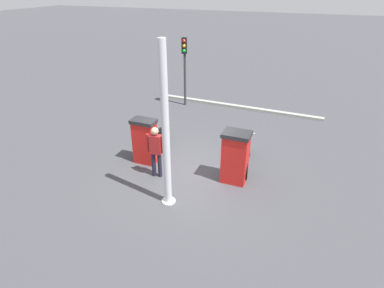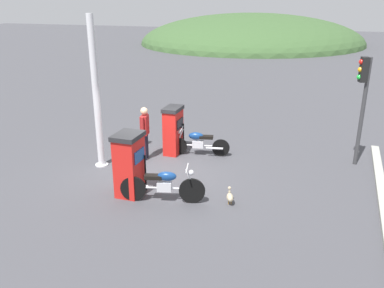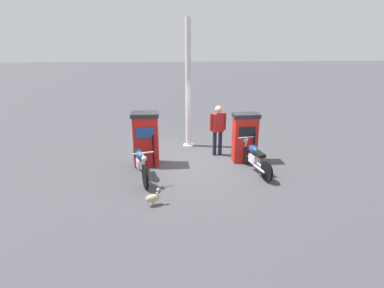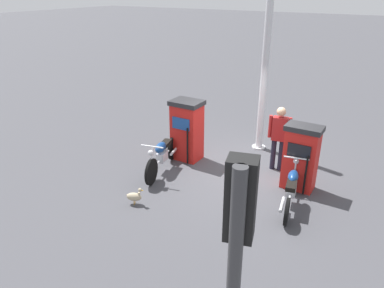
{
  "view_description": "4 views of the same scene",
  "coord_description": "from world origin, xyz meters",
  "px_view_note": "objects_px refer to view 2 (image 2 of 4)",
  "views": [
    {
      "loc": [
        -8.21,
        -3.41,
        5.62
      ],
      "look_at": [
        0.59,
        0.1,
        0.68
      ],
      "focal_mm": 29.42,
      "sensor_mm": 36.0,
      "label": 1
    },
    {
      "loc": [
        4.54,
        -10.07,
        4.88
      ],
      "look_at": [
        1.04,
        0.33,
        0.87
      ],
      "focal_mm": 37.4,
      "sensor_mm": 36.0,
      "label": 2
    },
    {
      "loc": [
        8.95,
        -0.93,
        3.63
      ],
      "look_at": [
        0.65,
        -0.19,
        0.86
      ],
      "focal_mm": 28.08,
      "sensor_mm": 36.0,
      "label": 3
    },
    {
      "loc": [
        7.86,
        3.42,
        4.49
      ],
      "look_at": [
        1.45,
        -0.5,
        1.22
      ],
      "focal_mm": 34.31,
      "sensor_mm": 36.0,
      "label": 4
    }
  ],
  "objects_px": {
    "fuel_pump_near": "(130,164)",
    "wandering_duck": "(230,197)",
    "motorcycle_far_pump": "(199,142)",
    "attendant_person": "(145,130)",
    "fuel_pump_far": "(173,130)",
    "roadside_traffic_light": "(363,92)",
    "motorcycle_near_pump": "(164,185)",
    "canopy_support_pole": "(96,97)"
  },
  "relations": [
    {
      "from": "fuel_pump_near",
      "to": "wandering_duck",
      "type": "bearing_deg",
      "value": 5.96
    },
    {
      "from": "fuel_pump_near",
      "to": "motorcycle_far_pump",
      "type": "relative_size",
      "value": 0.86
    },
    {
      "from": "attendant_person",
      "to": "fuel_pump_near",
      "type": "bearing_deg",
      "value": -74.4
    },
    {
      "from": "motorcycle_far_pump",
      "to": "wandering_duck",
      "type": "xyz_separation_m",
      "value": [
        1.77,
        -2.95,
        -0.24
      ]
    },
    {
      "from": "fuel_pump_far",
      "to": "motorcycle_far_pump",
      "type": "bearing_deg",
      "value": 5.86
    },
    {
      "from": "attendant_person",
      "to": "roadside_traffic_light",
      "type": "distance_m",
      "value": 6.65
    },
    {
      "from": "fuel_pump_far",
      "to": "motorcycle_near_pump",
      "type": "relative_size",
      "value": 0.75
    },
    {
      "from": "fuel_pump_near",
      "to": "wandering_duck",
      "type": "xyz_separation_m",
      "value": [
        2.62,
        0.27,
        -0.65
      ]
    },
    {
      "from": "fuel_pump_near",
      "to": "fuel_pump_far",
      "type": "bearing_deg",
      "value": 90.0
    },
    {
      "from": "fuel_pump_near",
      "to": "motorcycle_far_pump",
      "type": "distance_m",
      "value": 3.35
    },
    {
      "from": "wandering_duck",
      "to": "roadside_traffic_light",
      "type": "relative_size",
      "value": 0.13
    },
    {
      "from": "fuel_pump_near",
      "to": "fuel_pump_far",
      "type": "xyz_separation_m",
      "value": [
        0.0,
        3.13,
        -0.05
      ]
    },
    {
      "from": "motorcycle_far_pump",
      "to": "attendant_person",
      "type": "distance_m",
      "value": 1.82
    },
    {
      "from": "fuel_pump_near",
      "to": "canopy_support_pole",
      "type": "distance_m",
      "value": 2.62
    },
    {
      "from": "motorcycle_near_pump",
      "to": "attendant_person",
      "type": "height_order",
      "value": "attendant_person"
    },
    {
      "from": "motorcycle_near_pump",
      "to": "attendant_person",
      "type": "distance_m",
      "value": 3.03
    },
    {
      "from": "motorcycle_far_pump",
      "to": "attendant_person",
      "type": "bearing_deg",
      "value": -150.41
    },
    {
      "from": "attendant_person",
      "to": "wandering_duck",
      "type": "bearing_deg",
      "value": -32.51
    },
    {
      "from": "fuel_pump_far",
      "to": "wandering_duck",
      "type": "height_order",
      "value": "fuel_pump_far"
    },
    {
      "from": "wandering_duck",
      "to": "canopy_support_pole",
      "type": "bearing_deg",
      "value": 164.93
    },
    {
      "from": "motorcycle_near_pump",
      "to": "motorcycle_far_pump",
      "type": "height_order",
      "value": "motorcycle_near_pump"
    },
    {
      "from": "fuel_pump_far",
      "to": "canopy_support_pole",
      "type": "relative_size",
      "value": 0.35
    },
    {
      "from": "roadside_traffic_light",
      "to": "attendant_person",
      "type": "bearing_deg",
      "value": -165.04
    },
    {
      "from": "attendant_person",
      "to": "wandering_duck",
      "type": "relative_size",
      "value": 4.06
    },
    {
      "from": "attendant_person",
      "to": "motorcycle_far_pump",
      "type": "bearing_deg",
      "value": 29.59
    },
    {
      "from": "canopy_support_pole",
      "to": "fuel_pump_near",
      "type": "bearing_deg",
      "value": -39.76
    },
    {
      "from": "motorcycle_far_pump",
      "to": "wandering_duck",
      "type": "distance_m",
      "value": 3.44
    },
    {
      "from": "motorcycle_far_pump",
      "to": "roadside_traffic_light",
      "type": "relative_size",
      "value": 0.59
    },
    {
      "from": "fuel_pump_far",
      "to": "attendant_person",
      "type": "distance_m",
      "value": 1.03
    },
    {
      "from": "roadside_traffic_light",
      "to": "fuel_pump_far",
      "type": "bearing_deg",
      "value": -170.79
    },
    {
      "from": "motorcycle_far_pump",
      "to": "canopy_support_pole",
      "type": "xyz_separation_m",
      "value": [
        -2.59,
        -1.77,
        1.73
      ]
    },
    {
      "from": "fuel_pump_near",
      "to": "motorcycle_near_pump",
      "type": "relative_size",
      "value": 0.79
    },
    {
      "from": "motorcycle_far_pump",
      "to": "roadside_traffic_light",
      "type": "distance_m",
      "value": 5.2
    },
    {
      "from": "wandering_duck",
      "to": "canopy_support_pole",
      "type": "xyz_separation_m",
      "value": [
        -4.36,
        1.17,
        1.97
      ]
    },
    {
      "from": "roadside_traffic_light",
      "to": "canopy_support_pole",
      "type": "bearing_deg",
      "value": -160.6
    },
    {
      "from": "attendant_person",
      "to": "canopy_support_pole",
      "type": "relative_size",
      "value": 0.38
    },
    {
      "from": "motorcycle_near_pump",
      "to": "roadside_traffic_light",
      "type": "height_order",
      "value": "roadside_traffic_light"
    },
    {
      "from": "fuel_pump_near",
      "to": "roadside_traffic_light",
      "type": "xyz_separation_m",
      "value": [
        5.64,
        4.05,
        1.43
      ]
    },
    {
      "from": "fuel_pump_far",
      "to": "motorcycle_near_pump",
      "type": "xyz_separation_m",
      "value": [
        0.99,
        -3.26,
        -0.34
      ]
    },
    {
      "from": "fuel_pump_near",
      "to": "fuel_pump_far",
      "type": "relative_size",
      "value": 1.06
    },
    {
      "from": "attendant_person",
      "to": "canopy_support_pole",
      "type": "height_order",
      "value": "canopy_support_pole"
    },
    {
      "from": "motorcycle_far_pump",
      "to": "motorcycle_near_pump",
      "type": "bearing_deg",
      "value": -87.51
    }
  ]
}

